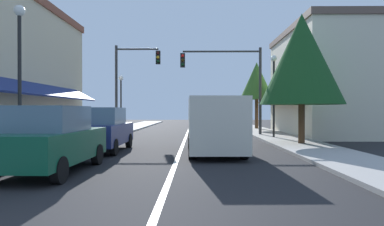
{
  "coord_description": "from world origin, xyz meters",
  "views": [
    {
      "loc": [
        0.64,
        -3.06,
        1.65
      ],
      "look_at": [
        0.45,
        12.57,
        1.54
      ],
      "focal_mm": 31.76,
      "sensor_mm": 36.0,
      "label": 1
    }
  ],
  "objects_px": {
    "parked_car_nearest_left": "(51,140)",
    "traffic_signal_mast_arm": "(232,75)",
    "street_lamp_right_mid": "(274,83)",
    "tree_right_near": "(302,59)",
    "tree_right_far": "(257,81)",
    "street_lamp_left_near": "(20,57)",
    "street_lamp_left_far": "(121,94)",
    "parked_car_second_left": "(102,130)",
    "van_in_lane": "(214,124)",
    "traffic_signal_left_corner": "(130,76)"
  },
  "relations": [
    {
      "from": "parked_car_nearest_left",
      "to": "street_lamp_left_far",
      "type": "bearing_deg",
      "value": 97.9
    },
    {
      "from": "tree_right_far",
      "to": "tree_right_near",
      "type": "bearing_deg",
      "value": -91.15
    },
    {
      "from": "van_in_lane",
      "to": "traffic_signal_mast_arm",
      "type": "distance_m",
      "value": 9.51
    },
    {
      "from": "parked_car_nearest_left",
      "to": "traffic_signal_left_corner",
      "type": "xyz_separation_m",
      "value": [
        -0.64,
        14.07,
        3.11
      ]
    },
    {
      "from": "traffic_signal_mast_arm",
      "to": "street_lamp_left_near",
      "type": "bearing_deg",
      "value": -127.04
    },
    {
      "from": "parked_car_second_left",
      "to": "street_lamp_left_near",
      "type": "height_order",
      "value": "street_lamp_left_near"
    },
    {
      "from": "parked_car_second_left",
      "to": "traffic_signal_left_corner",
      "type": "height_order",
      "value": "traffic_signal_left_corner"
    },
    {
      "from": "traffic_signal_left_corner",
      "to": "street_lamp_left_far",
      "type": "height_order",
      "value": "traffic_signal_left_corner"
    },
    {
      "from": "tree_right_far",
      "to": "street_lamp_left_near",
      "type": "bearing_deg",
      "value": -121.38
    },
    {
      "from": "street_lamp_left_near",
      "to": "street_lamp_left_far",
      "type": "xyz_separation_m",
      "value": [
        0.04,
        14.93,
        -0.46
      ]
    },
    {
      "from": "tree_right_near",
      "to": "tree_right_far",
      "type": "height_order",
      "value": "tree_right_near"
    },
    {
      "from": "parked_car_second_left",
      "to": "street_lamp_left_near",
      "type": "bearing_deg",
      "value": -128.73
    },
    {
      "from": "parked_car_second_left",
      "to": "van_in_lane",
      "type": "bearing_deg",
      "value": -7.73
    },
    {
      "from": "van_in_lane",
      "to": "street_lamp_right_mid",
      "type": "distance_m",
      "value": 7.9
    },
    {
      "from": "traffic_signal_left_corner",
      "to": "parked_car_second_left",
      "type": "bearing_deg",
      "value": -85.77
    },
    {
      "from": "street_lamp_left_near",
      "to": "tree_right_near",
      "type": "distance_m",
      "value": 11.82
    },
    {
      "from": "parked_car_nearest_left",
      "to": "tree_right_near",
      "type": "bearing_deg",
      "value": 40.07
    },
    {
      "from": "parked_car_nearest_left",
      "to": "street_lamp_right_mid",
      "type": "bearing_deg",
      "value": 53.55
    },
    {
      "from": "street_lamp_left_near",
      "to": "parked_car_second_left",
      "type": "bearing_deg",
      "value": 51.05
    },
    {
      "from": "parked_car_second_left",
      "to": "street_lamp_right_mid",
      "type": "bearing_deg",
      "value": 36.04
    },
    {
      "from": "parked_car_second_left",
      "to": "street_lamp_left_far",
      "type": "distance_m",
      "value": 12.74
    },
    {
      "from": "tree_right_near",
      "to": "van_in_lane",
      "type": "bearing_deg",
      "value": -145.55
    },
    {
      "from": "parked_car_second_left",
      "to": "traffic_signal_left_corner",
      "type": "relative_size",
      "value": 0.68
    },
    {
      "from": "parked_car_second_left",
      "to": "tree_right_far",
      "type": "xyz_separation_m",
      "value": [
        9.0,
        15.58,
        3.31
      ]
    },
    {
      "from": "traffic_signal_left_corner",
      "to": "street_lamp_right_mid",
      "type": "distance_m",
      "value": 9.6
    },
    {
      "from": "tree_right_near",
      "to": "tree_right_far",
      "type": "xyz_separation_m",
      "value": [
        0.27,
        13.29,
        0.14
      ]
    },
    {
      "from": "traffic_signal_mast_arm",
      "to": "tree_right_near",
      "type": "distance_m",
      "value": 6.57
    },
    {
      "from": "parked_car_nearest_left",
      "to": "traffic_signal_mast_arm",
      "type": "height_order",
      "value": "traffic_signal_mast_arm"
    },
    {
      "from": "traffic_signal_mast_arm",
      "to": "traffic_signal_left_corner",
      "type": "bearing_deg",
      "value": 171.56
    },
    {
      "from": "van_in_lane",
      "to": "traffic_signal_mast_arm",
      "type": "height_order",
      "value": "traffic_signal_mast_arm"
    },
    {
      "from": "traffic_signal_left_corner",
      "to": "tree_right_far",
      "type": "xyz_separation_m",
      "value": [
        9.69,
        6.25,
        0.2
      ]
    },
    {
      "from": "street_lamp_left_near",
      "to": "tree_right_near",
      "type": "bearing_deg",
      "value": 24.07
    },
    {
      "from": "traffic_signal_left_corner",
      "to": "tree_right_far",
      "type": "bearing_deg",
      "value": 32.83
    },
    {
      "from": "tree_right_near",
      "to": "tree_right_far",
      "type": "distance_m",
      "value": 13.3
    },
    {
      "from": "traffic_signal_mast_arm",
      "to": "street_lamp_right_mid",
      "type": "distance_m",
      "value": 3.24
    },
    {
      "from": "parked_car_nearest_left",
      "to": "van_in_lane",
      "type": "relative_size",
      "value": 0.79
    },
    {
      "from": "van_in_lane",
      "to": "street_lamp_left_far",
      "type": "bearing_deg",
      "value": 114.84
    },
    {
      "from": "parked_car_nearest_left",
      "to": "tree_right_near",
      "type": "relative_size",
      "value": 0.67
    },
    {
      "from": "parked_car_nearest_left",
      "to": "tree_right_near",
      "type": "xyz_separation_m",
      "value": [
        8.78,
        7.03,
        3.18
      ]
    },
    {
      "from": "tree_right_near",
      "to": "tree_right_far",
      "type": "relative_size",
      "value": 1.07
    },
    {
      "from": "parked_car_second_left",
      "to": "van_in_lane",
      "type": "height_order",
      "value": "van_in_lane"
    },
    {
      "from": "van_in_lane",
      "to": "traffic_signal_mast_arm",
      "type": "bearing_deg",
      "value": 77.9
    },
    {
      "from": "traffic_signal_mast_arm",
      "to": "van_in_lane",
      "type": "bearing_deg",
      "value": -100.46
    },
    {
      "from": "street_lamp_left_far",
      "to": "tree_right_near",
      "type": "distance_m",
      "value": 14.8
    },
    {
      "from": "parked_car_nearest_left",
      "to": "tree_right_far",
      "type": "xyz_separation_m",
      "value": [
        9.04,
        20.32,
        3.31
      ]
    },
    {
      "from": "tree_right_far",
      "to": "street_lamp_left_far",
      "type": "bearing_deg",
      "value": -163.92
    },
    {
      "from": "tree_right_near",
      "to": "parked_car_nearest_left",
      "type": "bearing_deg",
      "value": -141.31
    },
    {
      "from": "traffic_signal_left_corner",
      "to": "tree_right_near",
      "type": "relative_size",
      "value": 0.98
    },
    {
      "from": "parked_car_nearest_left",
      "to": "traffic_signal_mast_arm",
      "type": "relative_size",
      "value": 0.72
    },
    {
      "from": "parked_car_second_left",
      "to": "traffic_signal_mast_arm",
      "type": "relative_size",
      "value": 0.72
    }
  ]
}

